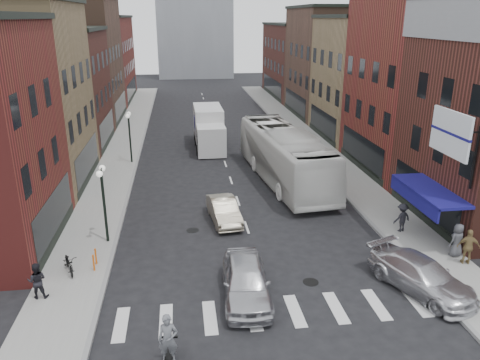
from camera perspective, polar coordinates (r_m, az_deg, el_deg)
name	(u,v)px	position (r m, az deg, el deg)	size (l,w,h in m)	color
ground	(262,274)	(21.82, 2.73, -11.32)	(160.00, 160.00, 0.00)	black
sidewalk_left	(123,150)	(42.25, -14.05, 3.58)	(3.00, 74.00, 0.15)	gray
sidewalk_right	(312,144)	(43.60, 8.76, 4.42)	(3.00, 74.00, 0.15)	gray
curb_left	(141,150)	(42.12, -12.02, 3.58)	(0.20, 74.00, 0.16)	gray
curb_right	(296,145)	(43.24, 6.84, 4.27)	(0.20, 74.00, 0.16)	gray
crosswalk_stripes	(275,312)	(19.34, 4.32, -15.79)	(12.00, 2.20, 0.01)	silver
bldg_left_mid_a	(1,97)	(34.82, -27.07, 9.05)	(10.30, 10.20, 12.30)	#90764F
bldg_left_mid_b	(44,90)	(44.42, -22.79, 10.12)	(10.30, 10.20, 10.30)	#4C231B
bldg_left_far_a	(69,61)	(54.89, -20.11, 13.51)	(10.30, 12.20, 13.30)	#4E3527
bldg_left_far_b	(92,59)	(68.67, -17.59, 13.88)	(10.30, 16.20, 11.30)	maroon
bldg_right_mid_a	(434,74)	(37.53, 22.55, 11.82)	(10.30, 10.20, 14.30)	maroon
bldg_right_mid_b	(376,78)	(46.61, 16.30, 11.83)	(10.30, 10.20, 11.30)	#90764F
bldg_right_far_a	(339,62)	(56.77, 11.93, 13.89)	(10.30, 12.20, 12.30)	#4E3527
bldg_right_far_b	(306,60)	(70.19, 8.11, 14.24)	(10.30, 16.20, 10.30)	#4C231B
awning_blue	(426,192)	(25.76, 21.76, -1.34)	(1.80, 5.00, 0.78)	navy
billboard_sign	(452,134)	(22.99, 24.42, 5.08)	(1.52, 3.00, 3.70)	black
streetlamp_near	(103,191)	(24.24, -16.38, -1.27)	(0.32, 1.22, 4.11)	black
streetlamp_far	(129,128)	(37.59, -13.36, 6.19)	(0.32, 1.22, 4.11)	black
bike_rack	(95,260)	(22.79, -17.29, -9.24)	(0.08, 0.68, 0.80)	#D8590C
box_truck	(209,129)	(41.81, -3.80, 6.27)	(2.51, 7.96, 3.46)	silver
motorcycle_rider	(169,348)	(16.07, -8.69, -19.56)	(0.66, 2.26, 2.31)	black
transit_bus	(284,155)	(33.04, 5.43, 3.00)	(3.16, 13.52, 3.77)	silver
sedan_left_near	(246,281)	(19.72, 0.72, -12.18)	(1.90, 4.72, 1.61)	silver
sedan_left_far	(224,210)	(26.70, -1.97, -3.73)	(1.41, 4.04, 1.33)	beige
curb_car	(421,276)	(21.65, 21.23, -10.81)	(2.02, 4.97, 1.44)	silver
parked_bicycle	(69,263)	(22.78, -20.12, -9.48)	(0.59, 1.68, 0.88)	black
ped_left_solo	(37,281)	(21.18, -23.51, -11.19)	(0.76, 0.44, 1.55)	black
ped_right_a	(402,218)	(26.56, 19.14, -4.35)	(1.02, 0.50, 1.57)	black
ped_right_b	(468,247)	(24.34, 26.07, -7.32)	(1.01, 0.51, 1.72)	olive
ped_right_c	(457,240)	(24.87, 24.96, -6.64)	(0.82, 0.53, 1.68)	#4F5055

